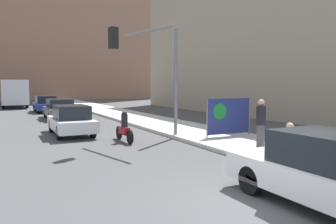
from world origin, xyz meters
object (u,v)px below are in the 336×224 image
at_px(car_on_road_nearest, 71,120).
at_px(car_on_road_midblock, 59,109).
at_px(seated_protester, 291,142).
at_px(protest_banner, 229,116).
at_px(city_bus_on_road, 14,91).
at_px(parked_car_curbside, 328,171).
at_px(motorcycle_on_road, 124,129).
at_px(car_on_road_distant, 45,104).
at_px(jogger_on_sidewalk, 261,123).
at_px(traffic_light_pole, 152,61).

distance_m(car_on_road_nearest, car_on_road_midblock, 8.47).
height_order(seated_protester, car_on_road_nearest, car_on_road_nearest).
bearing_deg(protest_banner, city_bus_on_road, 104.78).
relative_size(parked_car_curbside, motorcycle_on_road, 2.03).
relative_size(car_on_road_distant, motorcycle_on_road, 2.31).
bearing_deg(car_on_road_midblock, car_on_road_distant, 91.82).
height_order(parked_car_curbside, car_on_road_distant, parked_car_curbside).
xyz_separation_m(jogger_on_sidewalk, protest_banner, (0.80, 2.93, -0.01)).
relative_size(traffic_light_pole, car_on_road_nearest, 1.13).
bearing_deg(parked_car_curbside, car_on_road_nearest, 102.68).
bearing_deg(car_on_road_nearest, motorcycle_on_road, -60.59).
xyz_separation_m(traffic_light_pole, car_on_road_midblock, (-2.17, 11.90, -2.77)).
xyz_separation_m(parked_car_curbside, car_on_road_distant, (-2.29, 27.56, -0.00)).
distance_m(parked_car_curbside, city_bus_on_road, 38.05).
relative_size(car_on_road_nearest, motorcycle_on_road, 2.09).
relative_size(protest_banner, car_on_road_distant, 0.51).
relative_size(parked_car_curbside, car_on_road_distant, 0.88).
relative_size(traffic_light_pole, car_on_road_distant, 1.03).
distance_m(traffic_light_pole, car_on_road_nearest, 5.27).
height_order(protest_banner, traffic_light_pole, traffic_light_pole).
bearing_deg(protest_banner, traffic_light_pole, 160.10).
distance_m(seated_protester, traffic_light_pole, 6.94).
distance_m(jogger_on_sidewalk, protest_banner, 3.04).
bearing_deg(car_on_road_midblock, jogger_on_sidewalk, -73.97).
height_order(car_on_road_midblock, city_bus_on_road, city_bus_on_road).
distance_m(jogger_on_sidewalk, car_on_road_nearest, 9.22).
xyz_separation_m(jogger_on_sidewalk, parked_car_curbside, (-2.53, -4.67, -0.33)).
height_order(seated_protester, jogger_on_sidewalk, jogger_on_sidewalk).
bearing_deg(motorcycle_on_road, car_on_road_midblock, 95.09).
height_order(traffic_light_pole, car_on_road_midblock, traffic_light_pole).
bearing_deg(motorcycle_on_road, car_on_road_nearest, 119.41).
xyz_separation_m(protest_banner, traffic_light_pole, (-3.22, 1.17, 2.43)).
relative_size(seated_protester, traffic_light_pole, 0.24).
distance_m(traffic_light_pole, parked_car_curbside, 9.19).
bearing_deg(jogger_on_sidewalk, car_on_road_midblock, -42.58).
xyz_separation_m(car_on_road_nearest, motorcycle_on_road, (1.71, -3.03, -0.17)).
relative_size(seated_protester, car_on_road_nearest, 0.28).
bearing_deg(car_on_road_midblock, car_on_road_nearest, -94.63).
xyz_separation_m(protest_banner, car_on_road_distant, (-5.61, 19.96, -0.32)).
xyz_separation_m(parked_car_curbside, car_on_road_nearest, (-2.75, 12.23, -0.02)).
relative_size(seated_protester, motorcycle_on_road, 0.58).
xyz_separation_m(seated_protester, car_on_road_midblock, (-3.87, 18.06, -0.06)).
bearing_deg(car_on_road_midblock, motorcycle_on_road, -84.91).
height_order(seated_protester, protest_banner, protest_banner).
distance_m(parked_car_curbside, car_on_road_distant, 27.66).
bearing_deg(jogger_on_sidewalk, city_bus_on_road, -46.41).
distance_m(parked_car_curbside, motorcycle_on_road, 9.26).
relative_size(traffic_light_pole, city_bus_on_road, 0.43).
bearing_deg(motorcycle_on_road, car_on_road_distant, 93.86).
bearing_deg(city_bus_on_road, car_on_road_distant, -77.07).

